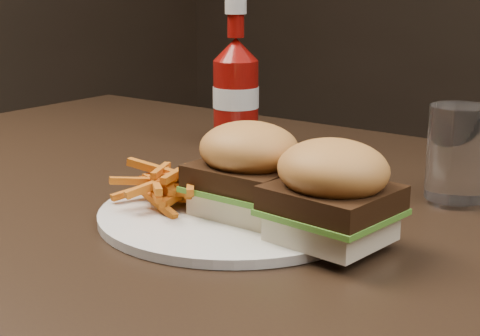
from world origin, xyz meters
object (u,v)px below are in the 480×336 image
Objects in this scene: dining_table at (216,208)px; tumbler at (458,152)px; plate at (234,214)px; ketchup_bottle at (236,106)px.

dining_table is 12.08× the size of tumbler.
ketchup_bottle reaches higher than plate.
ketchup_bottle is 0.34m from tumbler.
dining_table is 9.66× the size of ketchup_bottle.
dining_table is 0.27m from tumbler.
ketchup_bottle reaches higher than tumbler.
ketchup_bottle is at bearing 121.21° from dining_table.
ketchup_bottle is at bearing 169.79° from tumbler.
plate is 2.70× the size of tumbler.
dining_table is 0.10m from plate.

